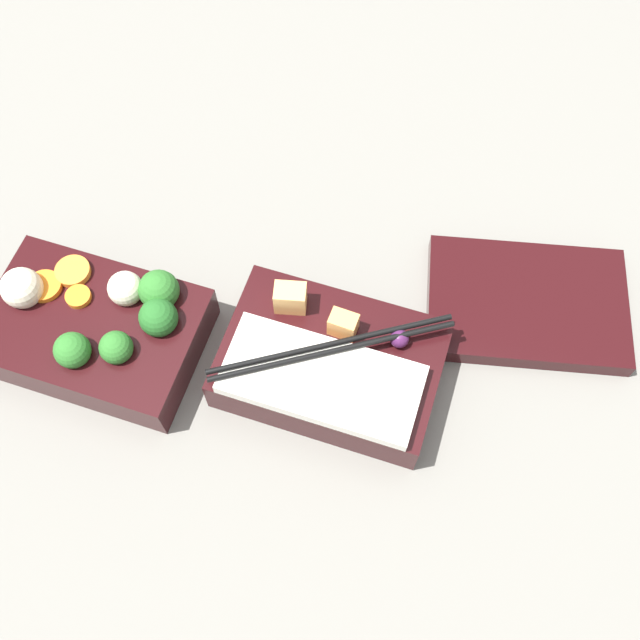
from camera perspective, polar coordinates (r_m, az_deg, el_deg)
ground_plane at (r=0.71m, az=-8.04°, el=-2.79°), size 3.00×3.00×0.00m
bento_tray_vegetable at (r=0.72m, az=-16.67°, el=-0.51°), size 0.19×0.13×0.07m
bento_tray_rice at (r=0.67m, az=0.75°, el=-3.42°), size 0.19×0.13×0.07m
bento_lid at (r=0.74m, az=15.46°, el=1.20°), size 0.21×0.17×0.02m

